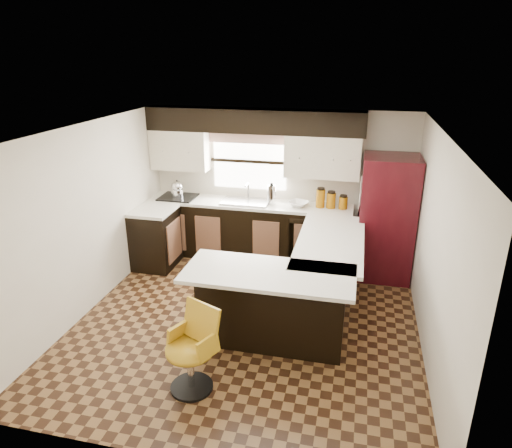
% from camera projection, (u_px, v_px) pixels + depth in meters
% --- Properties ---
extents(floor, '(4.40, 4.40, 0.00)m').
position_uv_depth(floor, '(248.00, 320.00, 5.82)').
color(floor, '#49301A').
rests_on(floor, ground).
extents(ceiling, '(4.40, 4.40, 0.00)m').
position_uv_depth(ceiling, '(246.00, 131.00, 4.96)').
color(ceiling, silver).
rests_on(ceiling, wall_back).
extents(wall_back, '(4.40, 0.00, 4.40)m').
position_uv_depth(wall_back, '(280.00, 184.00, 7.39)').
color(wall_back, beige).
rests_on(wall_back, floor).
extents(wall_front, '(4.40, 0.00, 4.40)m').
position_uv_depth(wall_front, '(175.00, 341.00, 3.39)').
color(wall_front, beige).
rests_on(wall_front, floor).
extents(wall_left, '(0.00, 4.40, 4.40)m').
position_uv_depth(wall_left, '(88.00, 219.00, 5.83)').
color(wall_left, beige).
rests_on(wall_left, floor).
extents(wall_right, '(0.00, 4.40, 4.40)m').
position_uv_depth(wall_right, '(434.00, 249.00, 4.95)').
color(wall_right, beige).
rests_on(wall_right, floor).
extents(base_cab_back, '(3.30, 0.60, 0.90)m').
position_uv_depth(base_cab_back, '(249.00, 231.00, 7.48)').
color(base_cab_back, black).
rests_on(base_cab_back, floor).
extents(base_cab_left, '(0.60, 0.70, 0.90)m').
position_uv_depth(base_cab_left, '(156.00, 239.00, 7.17)').
color(base_cab_left, black).
rests_on(base_cab_left, floor).
extents(counter_back, '(3.30, 0.60, 0.04)m').
position_uv_depth(counter_back, '(249.00, 204.00, 7.31)').
color(counter_back, silver).
rests_on(counter_back, base_cab_back).
extents(counter_left, '(0.60, 0.70, 0.04)m').
position_uv_depth(counter_left, '(153.00, 210.00, 7.01)').
color(counter_left, silver).
rests_on(counter_left, base_cab_left).
extents(soffit, '(3.40, 0.35, 0.36)m').
position_uv_depth(soffit, '(253.00, 121.00, 6.96)').
color(soffit, black).
rests_on(soffit, wall_back).
extents(upper_cab_left, '(0.94, 0.35, 0.64)m').
position_uv_depth(upper_cab_left, '(180.00, 150.00, 7.39)').
color(upper_cab_left, beige).
rests_on(upper_cab_left, wall_back).
extents(upper_cab_right, '(1.14, 0.35, 0.64)m').
position_uv_depth(upper_cab_right, '(323.00, 157.00, 6.91)').
color(upper_cab_right, beige).
rests_on(upper_cab_right, wall_back).
extents(window_pane, '(1.20, 0.02, 0.90)m').
position_uv_depth(window_pane, '(250.00, 161.00, 7.36)').
color(window_pane, white).
rests_on(window_pane, wall_back).
extents(valance, '(1.30, 0.06, 0.18)m').
position_uv_depth(valance, '(249.00, 138.00, 7.18)').
color(valance, '#D19B93').
rests_on(valance, wall_back).
extents(sink, '(0.75, 0.45, 0.03)m').
position_uv_depth(sink, '(245.00, 202.00, 7.29)').
color(sink, '#B2B2B7').
rests_on(sink, counter_back).
extents(dishwasher, '(0.58, 0.03, 0.78)m').
position_uv_depth(dishwasher, '(307.00, 244.00, 7.02)').
color(dishwasher, black).
rests_on(dishwasher, floor).
extents(cooktop, '(0.58, 0.50, 0.02)m').
position_uv_depth(cooktop, '(178.00, 197.00, 7.54)').
color(cooktop, black).
rests_on(cooktop, counter_back).
extents(peninsula_long, '(0.60, 1.95, 0.90)m').
position_uv_depth(peninsula_long, '(325.00, 274.00, 6.04)').
color(peninsula_long, black).
rests_on(peninsula_long, floor).
extents(peninsula_return, '(1.65, 0.60, 0.90)m').
position_uv_depth(peninsula_return, '(272.00, 307.00, 5.26)').
color(peninsula_return, black).
rests_on(peninsula_return, floor).
extents(counter_pen_long, '(0.84, 1.95, 0.04)m').
position_uv_depth(counter_pen_long, '(331.00, 242.00, 5.86)').
color(counter_pen_long, silver).
rests_on(counter_pen_long, peninsula_long).
extents(counter_pen_return, '(1.89, 0.84, 0.04)m').
position_uv_depth(counter_pen_return, '(269.00, 274.00, 5.01)').
color(counter_pen_return, silver).
rests_on(counter_pen_return, peninsula_return).
extents(refrigerator, '(0.79, 0.76, 1.84)m').
position_uv_depth(refrigerator, '(387.00, 218.00, 6.70)').
color(refrigerator, '#3B0910').
rests_on(refrigerator, floor).
extents(bar_chair, '(0.63, 0.63, 0.89)m').
position_uv_depth(bar_chair, '(190.00, 351.00, 4.49)').
color(bar_chair, '#BC8C19').
rests_on(bar_chair, floor).
extents(kettle, '(0.21, 0.21, 0.28)m').
position_uv_depth(kettle, '(177.00, 188.00, 7.48)').
color(kettle, silver).
rests_on(kettle, cooktop).
extents(percolator, '(0.13, 0.13, 0.31)m').
position_uv_depth(percolator, '(272.00, 195.00, 7.17)').
color(percolator, silver).
rests_on(percolator, counter_back).
extents(mixing_bowl, '(0.39, 0.39, 0.07)m').
position_uv_depth(mixing_bowl, '(298.00, 204.00, 7.12)').
color(mixing_bowl, white).
rests_on(mixing_bowl, counter_back).
extents(canister_large, '(0.14, 0.14, 0.28)m').
position_uv_depth(canister_large, '(320.00, 198.00, 7.04)').
color(canister_large, '#975B06').
rests_on(canister_large, counter_back).
extents(canister_med, '(0.14, 0.14, 0.24)m').
position_uv_depth(canister_med, '(331.00, 201.00, 7.01)').
color(canister_med, '#975B06').
rests_on(canister_med, counter_back).
extents(canister_small, '(0.13, 0.13, 0.19)m').
position_uv_depth(canister_small, '(343.00, 203.00, 6.98)').
color(canister_small, '#975B06').
rests_on(canister_small, counter_back).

